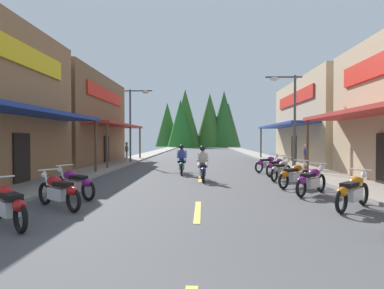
# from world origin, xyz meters

# --- Properties ---
(ground) EXTENTS (10.14, 82.42, 0.10)m
(ground) POSITION_xyz_m (0.00, 26.21, -0.05)
(ground) COLOR #4C4C4F
(sidewalk_left) EXTENTS (2.14, 82.42, 0.12)m
(sidewalk_left) POSITION_xyz_m (-6.14, 26.21, 0.06)
(sidewalk_left) COLOR gray
(sidewalk_left) RESTS_ON ground
(sidewalk_right) EXTENTS (2.14, 82.42, 0.12)m
(sidewalk_right) POSITION_xyz_m (6.14, 26.21, 0.06)
(sidewalk_right) COLOR gray
(sidewalk_right) RESTS_ON ground
(centerline_dashes) EXTENTS (0.16, 57.17, 0.01)m
(centerline_dashes) POSITION_xyz_m (0.00, 29.12, 0.01)
(centerline_dashes) COLOR #E0C64C
(centerline_dashes) RESTS_ON ground
(storefront_left_far) EXTENTS (9.16, 11.13, 6.61)m
(storefront_left_far) POSITION_xyz_m (-10.86, 22.43, 3.31)
(storefront_left_far) COLOR brown
(storefront_left_far) RESTS_ON ground
(storefront_right_far) EXTENTS (8.01, 12.13, 6.36)m
(storefront_right_far) POSITION_xyz_m (10.28, 23.46, 3.18)
(storefront_right_far) COLOR tan
(storefront_right_far) RESTS_ON ground
(streetlamp_left) EXTENTS (2.11, 0.30, 5.66)m
(streetlamp_left) POSITION_xyz_m (-5.13, 22.93, 3.74)
(streetlamp_left) COLOR #474C51
(streetlamp_left) RESTS_ON ground
(streetlamp_right) EXTENTS (2.11, 0.30, 5.56)m
(streetlamp_right) POSITION_xyz_m (5.13, 17.48, 3.68)
(streetlamp_right) COLOR #474C51
(streetlamp_right) RESTS_ON ground
(motorcycle_parked_right_1) EXTENTS (1.60, 1.57, 1.04)m
(motorcycle_parked_right_1) POSITION_xyz_m (4.12, 7.64, 0.49)
(motorcycle_parked_right_1) COLOR black
(motorcycle_parked_right_1) RESTS_ON ground
(motorcycle_parked_right_2) EXTENTS (1.55, 1.62, 1.04)m
(motorcycle_parked_right_2) POSITION_xyz_m (3.77, 9.77, 0.49)
(motorcycle_parked_right_2) COLOR black
(motorcycle_parked_right_2) RESTS_ON ground
(motorcycle_parked_right_3) EXTENTS (1.63, 1.53, 1.04)m
(motorcycle_parked_right_3) POSITION_xyz_m (3.66, 11.36, 0.49)
(motorcycle_parked_right_3) COLOR black
(motorcycle_parked_right_3) RESTS_ON ground
(motorcycle_parked_right_4) EXTENTS (1.37, 1.77, 1.04)m
(motorcycle_parked_right_4) POSITION_xyz_m (3.67, 13.39, 0.49)
(motorcycle_parked_right_4) COLOR black
(motorcycle_parked_right_4) RESTS_ON ground
(motorcycle_parked_right_5) EXTENTS (1.48, 1.68, 1.04)m
(motorcycle_parked_right_5) POSITION_xyz_m (3.89, 15.14, 0.49)
(motorcycle_parked_right_5) COLOR black
(motorcycle_parked_right_5) RESTS_ON ground
(motorcycle_parked_right_6) EXTENTS (1.75, 1.40, 1.04)m
(motorcycle_parked_right_6) POSITION_xyz_m (3.80, 16.87, 0.49)
(motorcycle_parked_right_6) COLOR black
(motorcycle_parked_right_6) RESTS_ON ground
(motorcycle_parked_left_1) EXTENTS (1.70, 1.46, 1.04)m
(motorcycle_parked_left_1) POSITION_xyz_m (-4.03, 5.73, 0.49)
(motorcycle_parked_left_1) COLOR black
(motorcycle_parked_left_1) RESTS_ON ground
(motorcycle_parked_left_2) EXTENTS (1.78, 1.35, 1.04)m
(motorcycle_parked_left_2) POSITION_xyz_m (-3.74, 7.45, 0.49)
(motorcycle_parked_left_2) COLOR black
(motorcycle_parked_left_2) RESTS_ON ground
(motorcycle_parked_left_3) EXTENTS (1.83, 1.28, 1.04)m
(motorcycle_parked_left_3) POSITION_xyz_m (-3.92, 8.87, 0.49)
(motorcycle_parked_left_3) COLOR black
(motorcycle_parked_left_3) RESTS_ON ground
(rider_cruising_lead) EXTENTS (0.60, 2.14, 1.57)m
(rider_cruising_lead) POSITION_xyz_m (0.11, 13.05, 0.66)
(rider_cruising_lead) COLOR black
(rider_cruising_lead) RESTS_ON ground
(rider_cruising_trailing) EXTENTS (0.60, 2.14, 1.57)m
(rider_cruising_trailing) POSITION_xyz_m (-1.00, 15.67, 0.66)
(rider_cruising_trailing) COLOR black
(rider_cruising_trailing) RESTS_ON ground
(pedestrian_by_shop) EXTENTS (0.29, 0.57, 1.57)m
(pedestrian_by_shop) POSITION_xyz_m (6.14, 17.52, 0.91)
(pedestrian_by_shop) COLOR maroon
(pedestrian_by_shop) RESTS_ON ground
(pedestrian_browsing) EXTENTS (0.32, 0.56, 1.62)m
(pedestrian_browsing) POSITION_xyz_m (-5.67, 22.60, 0.93)
(pedestrian_browsing) COLOR #B2A599
(pedestrian_browsing) RESTS_ON ground
(treeline_backdrop) EXTENTS (19.86, 12.94, 12.89)m
(treeline_backdrop) POSITION_xyz_m (-0.44, 69.06, 5.88)
(treeline_backdrop) COLOR #2E6123
(treeline_backdrop) RESTS_ON ground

